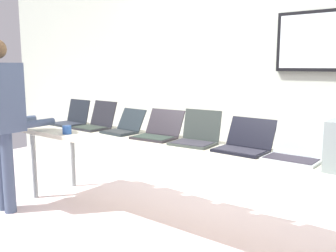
{
  "coord_description": "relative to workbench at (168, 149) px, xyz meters",
  "views": [
    {
      "loc": [
        1.89,
        -2.39,
        1.4
      ],
      "look_at": [
        -0.03,
        0.04,
        0.9
      ],
      "focal_mm": 40.17,
      "sensor_mm": 36.0,
      "label": 1
    }
  ],
  "objects": [
    {
      "name": "person",
      "position": [
        -1.49,
        -0.62,
        0.28
      ],
      "size": [
        0.44,
        0.58,
        1.64
      ],
      "color": "#43526C",
      "rests_on": "ground"
    },
    {
      "name": "workbench",
      "position": [
        0.0,
        0.0,
        0.0
      ],
      "size": [
        3.41,
        0.7,
        0.76
      ],
      "color": "beige",
      "rests_on": "ground"
    },
    {
      "name": "laptop_station_2",
      "position": [
        -0.64,
        0.13,
        0.1
      ],
      "size": [
        0.32,
        0.36,
        0.22
      ],
      "color": "#20282D",
      "rests_on": "workbench"
    },
    {
      "name": "laptop_station_0",
      "position": [
        -1.46,
        0.14,
        0.11
      ],
      "size": [
        0.35,
        0.34,
        0.27
      ],
      "color": "#1E232B",
      "rests_on": "workbench"
    },
    {
      "name": "laptop_station_3",
      "position": [
        -0.22,
        0.14,
        0.1
      ],
      "size": [
        0.39,
        0.39,
        0.24
      ],
      "color": "#272329",
      "rests_on": "workbench"
    },
    {
      "name": "coffee_mug",
      "position": [
        -1.01,
        -0.25,
        0.09
      ],
      "size": [
        0.08,
        0.08,
        0.08
      ],
      "color": "#29529C",
      "rests_on": "workbench"
    },
    {
      "name": "ground",
      "position": [
        0.0,
        0.0,
        -0.73
      ],
      "size": [
        8.0,
        8.0,
        0.04
      ],
      "primitive_type": "cube",
      "color": "silver"
    },
    {
      "name": "laptop_station_5",
      "position": [
        0.63,
        0.14,
        0.1
      ],
      "size": [
        0.38,
        0.35,
        0.24
      ],
      "color": "black",
      "rests_on": "workbench"
    },
    {
      "name": "laptop_station_4",
      "position": [
        0.19,
        0.14,
        0.11
      ],
      "size": [
        0.37,
        0.35,
        0.27
      ],
      "color": "#343C38",
      "rests_on": "workbench"
    },
    {
      "name": "back_wall",
      "position": [
        0.02,
        1.13,
        0.63
      ],
      "size": [
        8.0,
        0.11,
        2.68
      ],
      "color": "beige",
      "rests_on": "ground"
    },
    {
      "name": "laptop_station_6",
      "position": [
        1.02,
        0.12,
        0.1
      ],
      "size": [
        0.36,
        0.3,
        0.25
      ],
      "color": "#ADB6B8",
      "rests_on": "workbench"
    },
    {
      "name": "laptop_station_1",
      "position": [
        -1.05,
        0.13,
        0.11
      ],
      "size": [
        0.34,
        0.36,
        0.27
      ],
      "color": "#232329",
      "rests_on": "workbench"
    }
  ]
}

